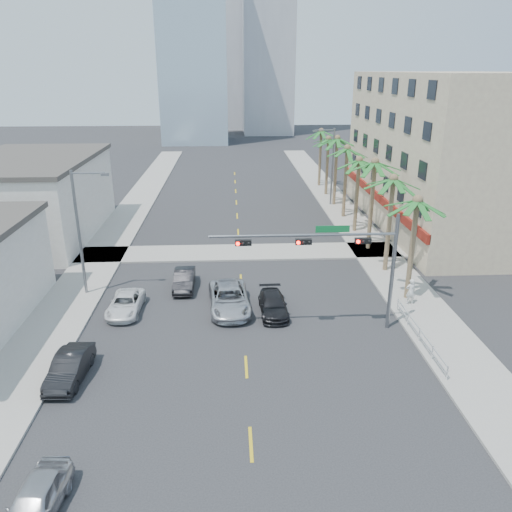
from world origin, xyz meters
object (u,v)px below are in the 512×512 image
(traffic_signal_mast, at_px, (341,253))
(car_parked_mid, at_px, (70,367))
(car_lane_left, at_px, (184,280))
(car_lane_right, at_px, (273,305))
(car_parked_near, at_px, (35,502))
(car_parked_far, at_px, (126,304))
(car_lane_center, at_px, (229,299))
(pedestrian, at_px, (411,291))

(traffic_signal_mast, xyz_separation_m, car_parked_mid, (-15.00, -4.60, -4.36))
(car_parked_mid, relative_size, car_lane_left, 1.03)
(traffic_signal_mast, distance_m, car_lane_right, 6.30)
(traffic_signal_mast, bearing_deg, car_lane_right, 147.92)
(car_parked_near, distance_m, car_parked_far, 16.31)
(car_lane_center, height_order, car_lane_right, car_lane_center)
(car_lane_left, bearing_deg, traffic_signal_mast, -34.30)
(car_parked_far, xyz_separation_m, pedestrian, (19.26, 0.03, 0.45))
(car_parked_far, xyz_separation_m, car_lane_right, (9.80, -0.64, 0.01))
(car_parked_mid, relative_size, car_lane_right, 0.99)
(traffic_signal_mast, distance_m, car_parked_far, 14.61)
(car_parked_near, bearing_deg, car_parked_mid, 102.88)
(car_parked_far, relative_size, car_lane_center, 0.77)
(car_lane_left, xyz_separation_m, pedestrian, (15.68, -3.71, 0.38))
(car_parked_mid, bearing_deg, car_lane_left, 69.13)
(traffic_signal_mast, relative_size, car_parked_mid, 2.61)
(car_lane_center, relative_size, car_lane_right, 1.32)
(traffic_signal_mast, xyz_separation_m, car_lane_left, (-10.01, 6.76, -4.38))
(car_parked_mid, bearing_deg, traffic_signal_mast, 19.88)
(car_lane_right, bearing_deg, pedestrian, 2.31)
(car_lane_left, bearing_deg, car_parked_mid, -113.98)
(car_parked_mid, bearing_deg, pedestrian, 23.11)
(car_parked_far, bearing_deg, pedestrian, 1.36)
(car_lane_right, bearing_deg, car_lane_left, 143.12)
(car_parked_mid, relative_size, car_parked_far, 0.97)
(car_parked_mid, bearing_deg, car_parked_far, 82.32)
(car_lane_left, relative_size, car_lane_center, 0.73)
(pedestrian, bearing_deg, car_parked_far, -4.28)
(car_parked_mid, height_order, car_lane_center, car_lane_center)
(car_parked_near, xyz_separation_m, car_parked_far, (0.08, 16.31, -0.08))
(car_parked_near, relative_size, car_parked_mid, 0.95)
(car_parked_mid, bearing_deg, car_lane_center, 45.67)
(car_parked_far, bearing_deg, car_lane_center, 2.07)
(car_parked_far, distance_m, pedestrian, 19.26)
(car_parked_mid, xyz_separation_m, car_lane_right, (11.21, 6.97, -0.08))
(car_lane_left, height_order, pedestrian, pedestrian)
(car_lane_right, bearing_deg, traffic_signal_mast, -33.82)
(car_lane_center, xyz_separation_m, pedestrian, (12.35, -0.07, 0.27))
(car_lane_center, bearing_deg, car_parked_mid, -141.16)
(traffic_signal_mast, relative_size, car_lane_center, 1.96)
(traffic_signal_mast, height_order, car_lane_center, traffic_signal_mast)
(car_lane_center, relative_size, pedestrian, 3.13)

